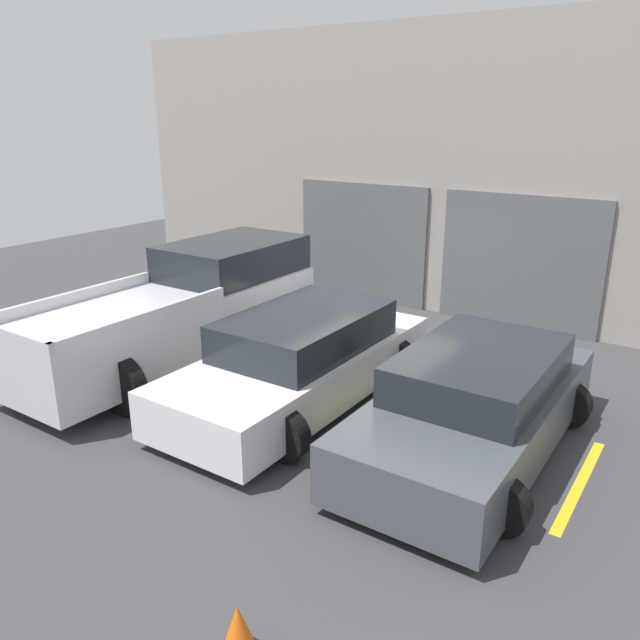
{
  "coord_description": "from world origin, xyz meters",
  "views": [
    {
      "loc": [
        4.88,
        -8.79,
        4.02
      ],
      "look_at": [
        0.0,
        -1.56,
        1.1
      ],
      "focal_mm": 35.0,
      "sensor_mm": 36.0,
      "label": 1
    }
  ],
  "objects_px": {
    "pickup_truck": "(185,309)",
    "traffic_cone": "(239,638)",
    "sedan_white": "(302,360)",
    "sedan_side": "(475,405)"
  },
  "relations": [
    {
      "from": "sedan_white",
      "to": "sedan_side",
      "type": "relative_size",
      "value": 1.07
    },
    {
      "from": "sedan_white",
      "to": "traffic_cone",
      "type": "relative_size",
      "value": 8.49
    },
    {
      "from": "pickup_truck",
      "to": "traffic_cone",
      "type": "distance_m",
      "value": 6.55
    },
    {
      "from": "sedan_side",
      "to": "pickup_truck",
      "type": "bearing_deg",
      "value": 177.13
    },
    {
      "from": "sedan_side",
      "to": "traffic_cone",
      "type": "xyz_separation_m",
      "value": [
        -0.3,
        -4.04,
        -0.37
      ]
    },
    {
      "from": "pickup_truck",
      "to": "sedan_side",
      "type": "height_order",
      "value": "pickup_truck"
    },
    {
      "from": "sedan_white",
      "to": "traffic_cone",
      "type": "xyz_separation_m",
      "value": [
        2.3,
        -4.04,
        -0.37
      ]
    },
    {
      "from": "sedan_side",
      "to": "traffic_cone",
      "type": "relative_size",
      "value": 7.96
    },
    {
      "from": "pickup_truck",
      "to": "sedan_white",
      "type": "height_order",
      "value": "pickup_truck"
    },
    {
      "from": "pickup_truck",
      "to": "traffic_cone",
      "type": "height_order",
      "value": "pickup_truck"
    }
  ]
}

